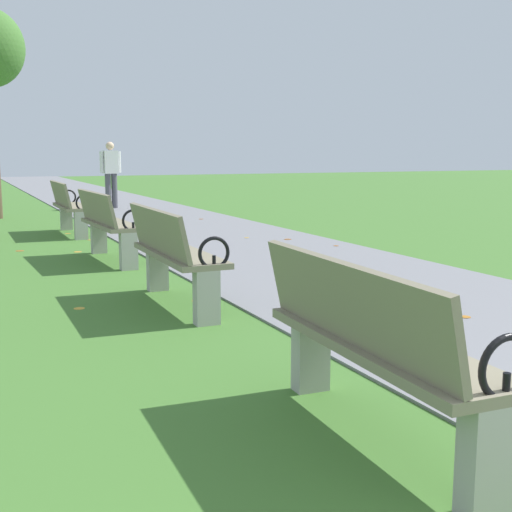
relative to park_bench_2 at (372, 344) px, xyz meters
name	(u,v)px	position (x,y,z in m)	size (l,w,h in m)	color
paved_walkway	(113,204)	(2.09, 15.19, -0.48)	(3.18, 44.00, 0.02)	slate
park_bench_2	(372,344)	(0.00, 0.00, 0.00)	(0.53, 1.62, 0.90)	gray
park_bench_3	(173,254)	(0.00, 3.15, 0.00)	(0.49, 1.60, 0.90)	gray
park_bench_4	(108,224)	(0.00, 5.93, 0.00)	(0.53, 1.62, 0.90)	gray
park_bench_5	(69,206)	(0.00, 9.00, 0.00)	(0.48, 1.60, 0.90)	gray
pedestrian_walking	(111,171)	(1.78, 13.92, 0.44)	(0.53, 0.25, 1.62)	#4C4C56
scattered_leaves	(252,278)	(1.18, 4.04, -0.47)	(5.09, 15.27, 0.02)	#BC842D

